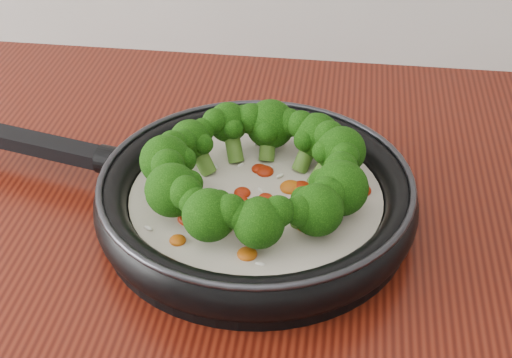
# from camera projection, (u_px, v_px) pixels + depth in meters

# --- Properties ---
(skillet) EXTENTS (0.51, 0.37, 0.09)m
(skillet) POSITION_uv_depth(u_px,v_px,m) (254.00, 192.00, 0.71)
(skillet) COLOR black
(skillet) RESTS_ON counter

